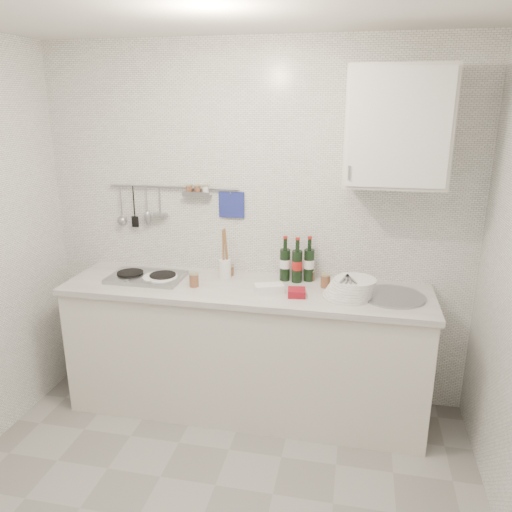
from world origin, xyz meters
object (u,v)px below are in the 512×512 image
Objects in this scene: wine_bottles at (297,259)px; utensil_crock at (225,266)px; plate_stack_hob at (159,279)px; plate_stack_sink at (351,288)px; wall_cabinet at (397,127)px.

wine_bottles is 0.87× the size of utensil_crock.
utensil_crock is (0.42, 0.17, 0.07)m from plate_stack_hob.
plate_stack_sink is at bearing -0.54° from plate_stack_hob.
utensil_crock is at bearing 178.76° from wall_cabinet.
plate_stack_sink is at bearing -143.90° from wall_cabinet.
utensil_crock reaches higher than plate_stack_hob.
wall_cabinet is 2.26× the size of wine_bottles.
wine_bottles is (0.92, 0.20, 0.14)m from plate_stack_hob.
wall_cabinet is 1.05m from wine_bottles.
plate_stack_hob is at bearing -158.54° from utensil_crock.
plate_stack_sink is 0.88m from utensil_crock.
utensil_crock reaches higher than plate_stack_sink.
wall_cabinet is 2.76× the size of plate_stack_hob.
plate_stack_hob is at bearing -174.59° from wall_cabinet.
plate_stack_hob is 0.95m from wine_bottles.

